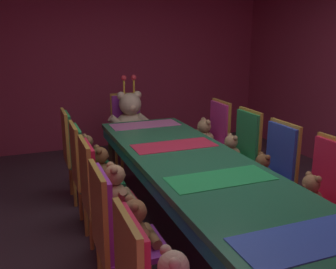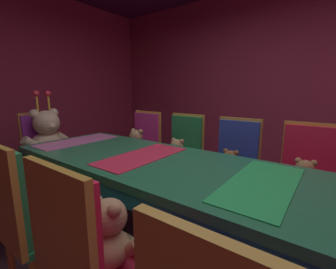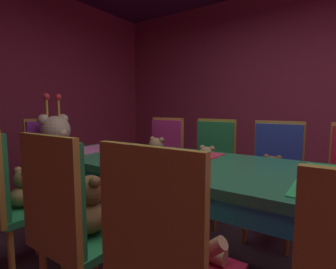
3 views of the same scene
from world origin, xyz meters
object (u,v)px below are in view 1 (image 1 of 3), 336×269
at_px(chair_left_3, 85,166).
at_px(teddy_right_4, 204,134).
at_px(teddy_left_4, 88,148).
at_px(chair_right_2, 275,165).
at_px(teddy_left_2, 116,186).
at_px(chair_left_2, 97,189).
at_px(teddy_right_1, 310,193).
at_px(teddy_right_2, 262,170).
at_px(chair_right_3, 242,147).
at_px(chair_left_4, 74,147).
at_px(throne_chair, 128,123).
at_px(chair_left_1, 113,228).
at_px(teddy_right_3, 230,150).
at_px(chair_right_1, 325,188).
at_px(king_teddy_bear, 131,117).
at_px(chair_right_4, 215,133).
at_px(banquet_table, 194,170).
at_px(teddy_left_1, 136,225).
at_px(teddy_left_3, 101,165).

relative_size(chair_left_3, teddy_right_4, 2.84).
height_order(teddy_left_4, chair_right_2, chair_right_2).
height_order(teddy_left_4, teddy_right_4, teddy_right_4).
distance_m(teddy_left_2, chair_right_2, 1.46).
relative_size(chair_left_2, teddy_right_1, 3.43).
height_order(teddy_right_2, chair_right_3, chair_right_3).
distance_m(chair_left_4, teddy_right_2, 1.92).
distance_m(chair_right_3, throne_chair, 1.72).
bearing_deg(chair_left_1, teddy_right_3, 38.28).
height_order(chair_right_1, chair_right_3, same).
bearing_deg(king_teddy_bear, throne_chair, 180.00).
distance_m(teddy_left_4, teddy_right_3, 1.50).
distance_m(teddy_left_4, teddy_right_4, 1.35).
relative_size(chair_right_1, teddy_right_3, 3.31).
bearing_deg(chair_left_1, chair_right_3, 35.79).
height_order(chair_right_1, teddy_right_2, chair_right_1).
height_order(chair_left_2, teddy_left_2, chair_left_2).
bearing_deg(teddy_right_1, chair_right_4, -94.20).
bearing_deg(chair_left_4, teddy_left_4, 0.00).
height_order(chair_left_3, king_teddy_bear, king_teddy_bear).
height_order(banquet_table, chair_left_2, chair_left_2).
distance_m(teddy_left_1, king_teddy_bear, 2.63).
relative_size(chair_left_2, chair_left_3, 1.00).
distance_m(chair_left_3, teddy_right_4, 1.60).
height_order(teddy_left_2, teddy_right_3, teddy_left_2).
bearing_deg(teddy_left_3, chair_left_4, 103.70).
xyz_separation_m(chair_left_1, teddy_right_2, (1.49, 0.60, -0.03)).
bearing_deg(teddy_left_4, throne_chair, 52.49).
height_order(banquet_table, teddy_left_3, teddy_left_3).
xyz_separation_m(chair_left_4, teddy_right_2, (1.48, -1.22, -0.03)).
bearing_deg(teddy_right_4, teddy_left_4, -1.43).
bearing_deg(king_teddy_bear, teddy_left_3, -25.94).
bearing_deg(teddy_right_2, teddy_left_1, 23.93).
xyz_separation_m(teddy_right_3, teddy_right_4, (-0.02, 0.59, 0.02)).
height_order(chair_left_3, teddy_right_4, chair_left_3).
relative_size(chair_left_1, teddy_left_3, 3.01).
height_order(chair_left_1, teddy_left_2, chair_left_1).
xyz_separation_m(teddy_right_1, throne_chair, (-0.69, 2.68, 0.02)).
bearing_deg(teddy_left_2, chair_left_4, 97.77).
relative_size(teddy_left_3, teddy_right_2, 1.19).
bearing_deg(teddy_left_1, chair_left_2, 101.19).
relative_size(banquet_table, chair_left_4, 3.16).
xyz_separation_m(chair_left_2, king_teddy_bear, (0.80, 1.91, 0.11)).
bearing_deg(king_teddy_bear, teddy_left_1, -14.96).
height_order(chair_right_4, teddy_right_4, chair_right_4).
bearing_deg(teddy_right_1, chair_right_1, -180.00).
distance_m(chair_left_1, king_teddy_bear, 2.67).
xyz_separation_m(teddy_right_1, teddy_right_3, (0.00, 1.18, 0.00)).
xyz_separation_m(chair_left_4, chair_right_1, (1.65, -1.80, 0.00)).
bearing_deg(teddy_left_4, chair_left_2, -95.98).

